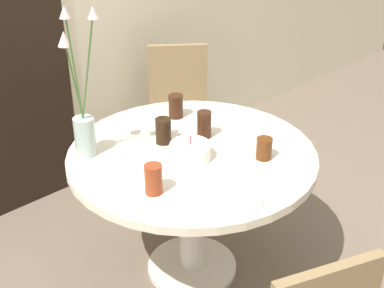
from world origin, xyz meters
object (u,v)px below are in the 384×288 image
Objects in this scene: chair_far_back at (179,108)px; drink_glass_1 at (264,148)px; drink_glass_0 at (204,124)px; drink_glass_4 at (176,106)px; drink_glass_2 at (153,179)px; side_plate at (238,200)px; flower_vase at (83,117)px; drink_glass_3 at (163,131)px; birthday_cake at (190,151)px.

drink_glass_1 is (-0.40, -1.03, 0.27)m from chair_far_back.
drink_glass_0 is 0.27m from drink_glass_4.
drink_glass_0 is 1.05× the size of drink_glass_2.
chair_far_back is 0.88m from drink_glass_0.
side_plate is at bearing -53.26° from drink_glass_2.
flower_vase is 0.60m from drink_glass_4.
drink_glass_2 is 0.43m from drink_glass_3.
drink_glass_3 is at bearing -98.47° from chair_far_back.
drink_glass_1 is at bearing -13.05° from drink_glass_2.
side_plate is at bearing -120.21° from drink_glass_0.
side_plate is at bearing -99.94° from drink_glass_3.
drink_glass_2 is at bearing -85.33° from flower_vase.
drink_glass_3 reaches higher than drink_glass_1.
drink_glass_2 is (-0.21, 0.28, 0.06)m from side_plate.
drink_glass_0 is 1.33× the size of drink_glass_1.
birthday_cake is 0.95× the size of side_plate.
birthday_cake is 0.22m from drink_glass_0.
drink_glass_1 is 0.49m from drink_glass_3.
drink_glass_4 is at bearing 90.28° from drink_glass_1.
side_plate is (-0.09, -0.38, -0.03)m from birthday_cake.
flower_vase is 3.63× the size of side_plate.
drink_glass_0 is 0.54m from drink_glass_2.
drink_glass_0 reaches higher than drink_glass_2.
drink_glass_0 is 1.09× the size of drink_glass_4.
drink_glass_0 is 0.20m from drink_glass_3.
birthday_cake is 0.40m from side_plate.
drink_glass_1 reaches higher than side_plate.
drink_glass_0 is at bearing -100.53° from drink_glass_4.
drink_glass_0 reaches higher than drink_glass_1.
side_plate is 1.56× the size of drink_glass_2.
drink_glass_2 reaches higher than drink_glass_3.
chair_far_back is 1.41m from side_plate.
birthday_cake is at bearing -90.73° from chair_far_back.
flower_vase is at bearing -116.65° from chair_far_back.
drink_glass_4 is (0.05, 0.26, -0.01)m from drink_glass_0.
flower_vase is at bearing 94.67° from drink_glass_2.
chair_far_back reaches higher than drink_glass_0.
drink_glass_1 is (0.05, -0.34, -0.02)m from drink_glass_0.
drink_glass_3 is (0.35, -0.14, -0.14)m from flower_vase.
drink_glass_1 is 0.81× the size of drink_glass_3.
birthday_cake is 0.32m from drink_glass_2.
drink_glass_0 is at bearing -85.01° from chair_far_back.
drink_glass_4 is at bearing 56.95° from birthday_cake.
drink_glass_4 is (-0.40, -0.43, 0.29)m from chair_far_back.
flower_vase reaches higher than birthday_cake.
flower_vase is at bearing 108.73° from side_plate.
chair_far_back is at bearing 43.35° from drink_glass_3.
drink_glass_3 and drink_glass_4 have the same top height.
drink_glass_4 reaches higher than side_plate.
drink_glass_1 is at bearing 24.38° from side_plate.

